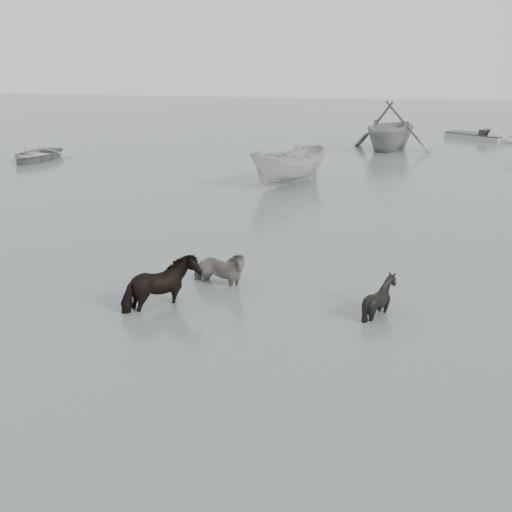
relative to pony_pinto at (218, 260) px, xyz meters
name	(u,v)px	position (x,y,z in m)	size (l,w,h in m)	color
ground	(245,293)	(0.80, -0.43, -0.69)	(140.00, 140.00, 0.00)	#52615B
pony_pinto	(218,260)	(0.00, 0.00, 0.00)	(0.74, 1.62, 1.37)	black
pony_dark	(162,276)	(-0.89, -1.77, 0.11)	(1.58, 1.35, 1.59)	black
pony_black	(380,288)	(4.14, -1.06, -0.06)	(1.01, 1.14, 1.26)	black
rowboat_lead	(35,153)	(-15.22, 17.16, -0.25)	(3.02, 4.23, 0.88)	#A9A9A5
rowboat_trail	(391,124)	(4.05, 25.34, 0.87)	(5.09, 5.90, 3.11)	#939593
boat_small	(289,164)	(-0.35, 13.57, 0.24)	(1.79, 4.77, 1.84)	#B5B5B0
skiff_mid	(477,134)	(9.89, 31.66, -0.31)	(5.85, 1.60, 0.75)	#959795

